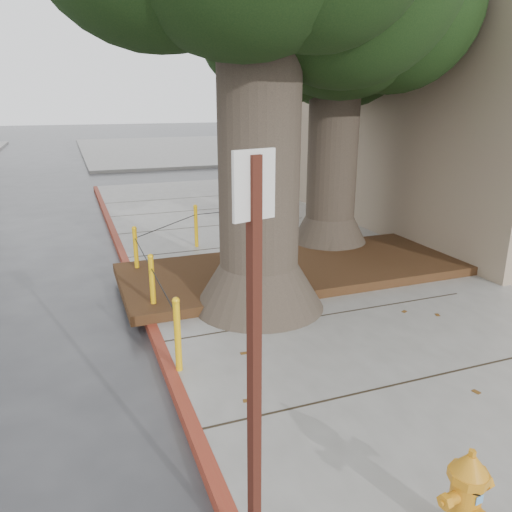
{
  "coord_description": "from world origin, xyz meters",
  "views": [
    {
      "loc": [
        -2.91,
        -4.11,
        3.27
      ],
      "look_at": [
        -0.48,
        2.34,
        1.1
      ],
      "focal_mm": 35.0,
      "sensor_mm": 36.0,
      "label": 1
    }
  ],
  "objects_px": {
    "fire_hydrant": "(466,497)",
    "car_red": "(367,152)",
    "car_silver": "(264,157)",
    "signpost": "(254,353)"
  },
  "relations": [
    {
      "from": "fire_hydrant",
      "to": "car_red",
      "type": "xyz_separation_m",
      "value": [
        12.81,
        21.3,
        0.03
      ]
    },
    {
      "from": "fire_hydrant",
      "to": "car_silver",
      "type": "distance_m",
      "value": 21.51
    },
    {
      "from": "fire_hydrant",
      "to": "car_red",
      "type": "distance_m",
      "value": 24.86
    },
    {
      "from": "fire_hydrant",
      "to": "signpost",
      "type": "xyz_separation_m",
      "value": [
        -1.48,
        0.4,
        1.24
      ]
    },
    {
      "from": "fire_hydrant",
      "to": "car_silver",
      "type": "bearing_deg",
      "value": 65.97
    },
    {
      "from": "signpost",
      "to": "car_red",
      "type": "distance_m",
      "value": 25.35
    },
    {
      "from": "car_silver",
      "to": "car_red",
      "type": "distance_m",
      "value": 6.35
    },
    {
      "from": "fire_hydrant",
      "to": "car_silver",
      "type": "height_order",
      "value": "car_silver"
    },
    {
      "from": "car_silver",
      "to": "car_red",
      "type": "relative_size",
      "value": 1.05
    },
    {
      "from": "fire_hydrant",
      "to": "signpost",
      "type": "relative_size",
      "value": 0.27
    }
  ]
}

